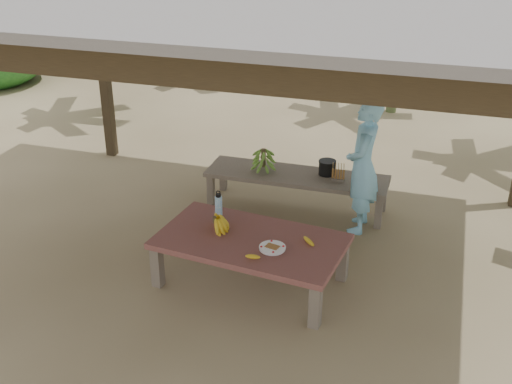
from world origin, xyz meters
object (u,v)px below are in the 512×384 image
(cooking_pot, at_px, (327,168))
(woman, at_px, (363,166))
(bench, at_px, (297,178))
(ripe_banana_bunch, at_px, (215,223))
(plate, at_px, (272,248))
(work_table, at_px, (251,245))
(water_flask, at_px, (219,205))

(cooking_pot, xyz_separation_m, woman, (0.47, -0.40, 0.25))
(bench, xyz_separation_m, ripe_banana_bunch, (-0.42, -1.68, 0.19))
(plate, xyz_separation_m, cooking_pot, (0.12, 1.98, 0.02))
(work_table, distance_m, cooking_pot, 1.89)
(work_table, relative_size, woman, 1.20)
(plate, bearing_deg, work_table, 152.65)
(work_table, relative_size, water_flask, 6.65)
(work_table, xyz_separation_m, woman, (0.85, 1.45, 0.35))
(woman, bearing_deg, bench, -110.90)
(bench, height_order, ripe_banana_bunch, ripe_banana_bunch)
(bench, bearing_deg, work_table, -91.51)
(work_table, xyz_separation_m, water_flask, (-0.47, 0.37, 0.18))
(work_table, distance_m, water_flask, 0.62)
(bench, height_order, plate, plate)
(plate, relative_size, water_flask, 0.89)
(water_flask, bearing_deg, work_table, -38.51)
(work_table, relative_size, plate, 7.48)
(water_flask, height_order, cooking_pot, water_flask)
(work_table, xyz_separation_m, cooking_pot, (0.38, 1.85, 0.10))
(ripe_banana_bunch, distance_m, cooking_pot, 1.95)
(ripe_banana_bunch, height_order, water_flask, water_flask)
(bench, distance_m, ripe_banana_bunch, 1.74)
(ripe_banana_bunch, distance_m, woman, 1.87)
(work_table, relative_size, bench, 0.86)
(bench, height_order, cooking_pot, cooking_pot)
(woman, bearing_deg, ripe_banana_bunch, -43.00)
(work_table, height_order, cooking_pot, cooking_pot)
(work_table, distance_m, bench, 1.74)
(ripe_banana_bunch, relative_size, woman, 0.18)
(ripe_banana_bunch, bearing_deg, bench, 75.95)
(bench, relative_size, plate, 8.68)
(plate, bearing_deg, cooking_pot, 86.64)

